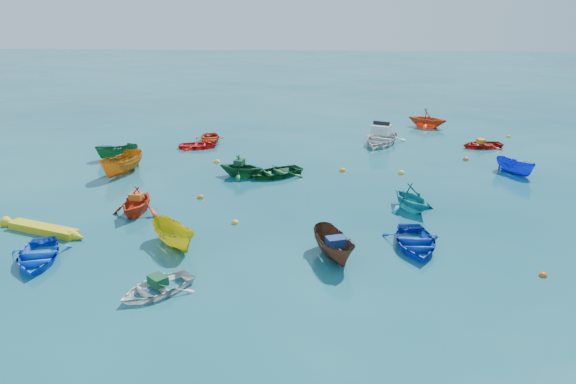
{
  "coord_description": "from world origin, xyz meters",
  "views": [
    {
      "loc": [
        1.28,
        -21.42,
        9.92
      ],
      "look_at": [
        0.0,
        5.0,
        0.4
      ],
      "focal_mm": 35.0,
      "sensor_mm": 36.0,
      "label": 1
    }
  ],
  "objects_px": {
    "dinghy_blue_sw": "(38,261)",
    "motorboat_white": "(380,143)",
    "dinghy_white_near": "(156,292)",
    "kayak_yellow": "(44,232)",
    "dinghy_blue_se": "(415,247)"
  },
  "relations": [
    {
      "from": "dinghy_blue_sw",
      "to": "kayak_yellow",
      "type": "relative_size",
      "value": 0.78
    },
    {
      "from": "dinghy_white_near",
      "to": "kayak_yellow",
      "type": "bearing_deg",
      "value": -174.86
    },
    {
      "from": "dinghy_white_near",
      "to": "dinghy_blue_se",
      "type": "relative_size",
      "value": 0.82
    },
    {
      "from": "dinghy_white_near",
      "to": "kayak_yellow",
      "type": "distance_m",
      "value": 7.93
    },
    {
      "from": "dinghy_white_near",
      "to": "motorboat_white",
      "type": "relative_size",
      "value": 0.67
    },
    {
      "from": "dinghy_blue_sw",
      "to": "kayak_yellow",
      "type": "height_order",
      "value": "dinghy_blue_sw"
    },
    {
      "from": "dinghy_blue_sw",
      "to": "motorboat_white",
      "type": "xyz_separation_m",
      "value": [
        15.2,
        18.59,
        0.0
      ]
    },
    {
      "from": "dinghy_blue_sw",
      "to": "motorboat_white",
      "type": "relative_size",
      "value": 0.79
    },
    {
      "from": "dinghy_blue_sw",
      "to": "dinghy_white_near",
      "type": "relative_size",
      "value": 1.18
    },
    {
      "from": "dinghy_blue_sw",
      "to": "kayak_yellow",
      "type": "distance_m",
      "value": 2.89
    },
    {
      "from": "dinghy_white_near",
      "to": "motorboat_white",
      "type": "xyz_separation_m",
      "value": [
        9.96,
        20.74,
        0.0
      ]
    },
    {
      "from": "dinghy_white_near",
      "to": "motorboat_white",
      "type": "bearing_deg",
      "value": 107.2
    },
    {
      "from": "dinghy_white_near",
      "to": "motorboat_white",
      "type": "distance_m",
      "value": 23.01
    },
    {
      "from": "dinghy_blue_sw",
      "to": "motorboat_white",
      "type": "distance_m",
      "value": 24.01
    },
    {
      "from": "dinghy_blue_se",
      "to": "dinghy_white_near",
      "type": "bearing_deg",
      "value": -157.52
    }
  ]
}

